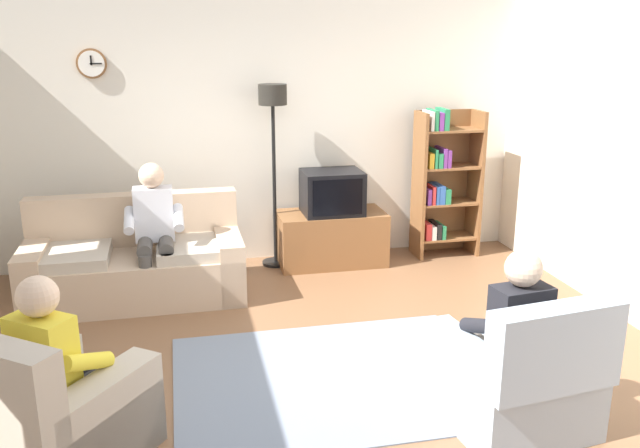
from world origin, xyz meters
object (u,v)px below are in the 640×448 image
bookshelf (442,181)px  person_in_left_armchair (58,360)px  armchair_near_window (52,419)px  person_on_couch (154,226)px  armchair_near_bookshelf (514,380)px  person_in_right_armchair (509,327)px  tv_stand (331,238)px  floor_lamp (273,125)px  couch (135,265)px  tv (332,192)px

bookshelf → person_in_left_armchair: bearing=-139.1°
armchair_near_window → person_on_couch: 2.44m
armchair_near_bookshelf → person_in_right_armchair: size_ratio=0.87×
bookshelf → person_in_right_armchair: 3.24m
tv_stand → floor_lamp: 1.31m
couch → tv_stand: couch is taller
tv_stand → armchair_near_window: (-2.28, -2.99, 0.01)m
tv → person_in_left_armchair: (-2.22, -2.90, -0.17)m
bookshelf → armchair_near_window: bookshelf is taller
bookshelf → armchair_near_bookshelf: bearing=-104.4°
tv → person_in_left_armchair: person_in_left_armchair is taller
tv_stand → person_on_couch: 1.91m
armchair_near_window → armchair_near_bookshelf: (2.68, -0.15, 0.00)m
armchair_near_bookshelf → person_in_right_armchair: (-0.01, 0.09, 0.32)m
floor_lamp → armchair_near_bookshelf: bearing=-73.2°
armchair_near_window → armchair_near_bookshelf: 2.69m
armchair_near_bookshelf → tv: bearing=97.4°
tv_stand → bookshelf: bearing=3.3°
bookshelf → person_in_left_armchair: size_ratio=1.41×
person_on_couch → armchair_near_window: bearing=-102.7°
tv_stand → armchair_near_bookshelf: armchair_near_bookshelf is taller
bookshelf → armchair_near_bookshelf: 3.36m
tv → person_in_left_armchair: 3.66m
floor_lamp → person_in_right_armchair: (0.97, -3.15, -0.85)m
person_on_couch → armchair_near_bookshelf: bearing=-49.2°
couch → armchair_near_window: bearing=-97.7°
tv → armchair_near_bookshelf: bearing=-82.6°
couch → tv_stand: bearing=15.4°
armchair_near_bookshelf → person_in_left_armchair: size_ratio=0.87×
floor_lamp → tv_stand: bearing=-9.8°
bookshelf → armchair_near_window: 4.68m
tv_stand → armchair_near_window: armchair_near_window is taller
floor_lamp → person_in_left_armchair: 3.55m
tv → person_in_left_armchair: size_ratio=0.54×
couch → armchair_near_window: size_ratio=1.61×
tv_stand → person_on_couch: size_ratio=0.89×
couch → tv_stand: (1.95, 0.54, -0.04)m
couch → armchair_near_window: (-0.33, -2.46, -0.02)m
person_in_left_armchair → armchair_near_window: bearing=-127.3°
floor_lamp → person_on_couch: 1.58m
person_in_left_armchair → person_in_right_armchair: bearing=-2.8°
tv → person_in_right_armchair: size_ratio=0.54×
bookshelf → person_on_couch: bearing=-166.4°
floor_lamp → armchair_near_bookshelf: 3.58m
armchair_near_window → person_on_couch: bearing=77.3°
tv_stand → tv: size_ratio=1.83×
person_in_left_armchair → person_in_right_armchair: same height
couch → armchair_near_bookshelf: bearing=-47.9°
armchair_near_bookshelf → person_in_left_armchair: (-2.63, 0.22, 0.32)m
tv_stand → tv: bearing=-90.0°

